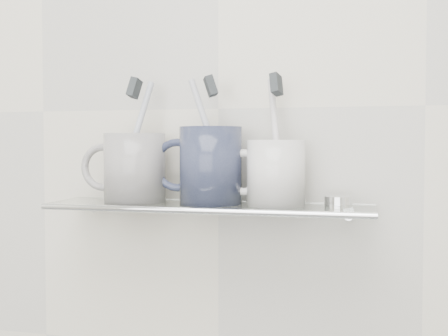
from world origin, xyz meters
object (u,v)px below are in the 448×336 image
(shelf_glass, at_px, (208,207))
(mug_left, at_px, (135,168))
(mug_center, at_px, (211,165))
(mug_right, at_px, (276,173))

(shelf_glass, xyz_separation_m, mug_left, (-0.12, 0.00, 0.06))
(shelf_glass, distance_m, mug_center, 0.06)
(mug_right, bearing_deg, shelf_glass, 178.40)
(shelf_glass, xyz_separation_m, mug_right, (0.10, 0.00, 0.05))
(mug_right, bearing_deg, mug_center, 175.64)
(mug_center, distance_m, mug_right, 0.10)
(mug_left, height_order, mug_right, mug_left)
(mug_left, bearing_deg, shelf_glass, -11.14)
(mug_left, xyz_separation_m, mug_center, (0.13, 0.00, 0.00))
(shelf_glass, distance_m, mug_right, 0.12)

